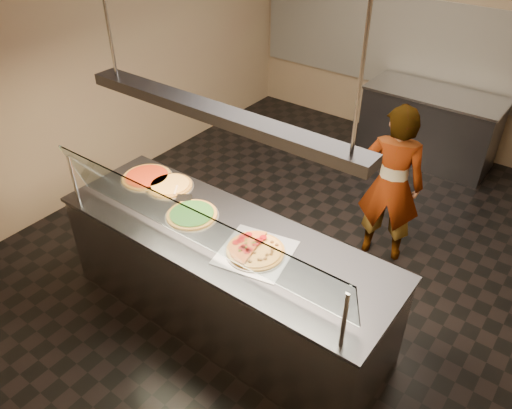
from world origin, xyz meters
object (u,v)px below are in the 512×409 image
Objects in this scene: sneeze_guard at (190,225)px; pizza_spatula at (179,193)px; pizza_tomato at (147,177)px; pizza_spinach at (192,214)px; half_pizza_sausage at (267,256)px; prep_table at (429,126)px; serving_counter at (225,277)px; heat_lamp_housing at (217,114)px; worker at (391,185)px; perforated_tray at (256,252)px; pizza_cheese at (170,185)px; half_pizza_pepperoni at (245,244)px.

pizza_spatula is at bearing 141.02° from sneeze_guard.
pizza_spinach is at bearing -14.00° from pizza_tomato.
half_pizza_sausage is 0.27× the size of prep_table.
heat_lamp_housing is at bearing 93.58° from serving_counter.
sneeze_guard is 4.18m from prep_table.
worker is (1.05, 1.60, -0.13)m from pizza_spinach.
perforated_tray is 0.70m from pizza_spinach.
half_pizza_sausage reaches higher than prep_table.
heat_lamp_housing is (0.81, -0.23, 1.01)m from pizza_cheese.
pizza_tomato is (-0.27, -0.02, 0.00)m from pizza_cheese.
prep_table is at bearing 85.24° from heat_lamp_housing.
worker is (0.45, 1.66, -0.15)m from half_pizza_pepperoni.
pizza_spinach is (-0.80, 0.05, -0.01)m from half_pizza_sausage.
serving_counter is 0.56m from half_pizza_pepperoni.
half_pizza_pepperoni is 0.20× the size of heat_lamp_housing.
pizza_spinach is (-0.35, 0.03, 0.48)m from serving_counter.
half_pizza_sausage is (0.21, 0.00, -0.01)m from half_pizza_pepperoni.
heat_lamp_housing reaches higher than sneeze_guard.
heat_lamp_housing is (0.64, -0.17, 0.99)m from pizza_spatula.
half_pizza_pepperoni is at bearing -6.41° from heat_lamp_housing.
half_pizza_sausage is 1.11m from pizza_spatula.
worker reaches higher than serving_counter.
serving_counter is at bearing -94.76° from prep_table.
pizza_spatula is 1.98m from worker.
pizza_spinach is 0.32m from pizza_spatula.
half_pizza_pepperoni is at bearing 179.61° from perforated_tray.
heat_lamp_housing is at bearing 173.59° from half_pizza_pepperoni.
perforated_tray is 1.32× the size of half_pizza_pepperoni.
pizza_tomato is (-0.73, 0.18, -0.00)m from pizza_spinach.
pizza_tomato is 1.73× the size of pizza_spatula.
pizza_spinach is 1.62× the size of pizza_spatula.
pizza_spinach is at bearing 176.08° from half_pizza_sausage.
pizza_spinach is at bearing 174.64° from half_pizza_pepperoni.
pizza_spinach reaches higher than pizza_tomato.
pizza_spatula is (-1.09, 0.20, 0.00)m from half_pizza_sausage.
perforated_tray reaches higher than serving_counter.
half_pizza_sausage is at bearing -3.37° from serving_counter.
prep_table is (-0.14, 3.78, -0.49)m from half_pizza_sausage.
sneeze_guard is 0.55m from perforated_tray.
serving_counter is at bearing 90.00° from sneeze_guard.
serving_counter is 1.09× the size of sneeze_guard.
perforated_tray is at bearing -11.59° from pizza_spatula.
pizza_cheese is (-0.81, 0.58, -0.28)m from sneeze_guard.
heat_lamp_housing is (-0.00, 0.00, 1.48)m from serving_counter.
pizza_tomato is at bearing 166.00° from pizza_spinach.
worker is at bearing -79.78° from prep_table.
serving_counter is 0.58m from perforated_tray.
half_pizza_sausage is at bearing -8.80° from pizza_tomato.
worker is at bearing 38.60° from pizza_tomato.
serving_counter is 6.13× the size of pizza_tomato.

